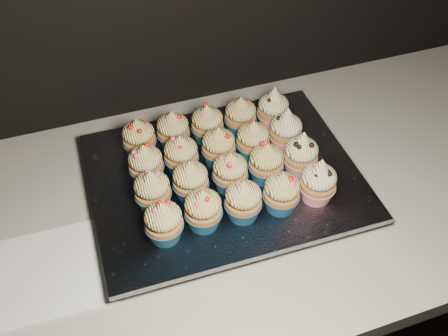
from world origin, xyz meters
name	(u,v)px	position (x,y,z in m)	size (l,w,h in m)	color
cabinet	(230,316)	(0.00, 1.70, 0.43)	(2.40, 0.60, 0.86)	black
worktop	(232,202)	(0.00, 1.70, 0.88)	(2.44, 0.64, 0.04)	beige
napkin	(56,271)	(-0.33, 1.64, 0.90)	(0.18, 0.18, 0.00)	white
baking_tray	(224,182)	(-0.01, 1.72, 0.91)	(0.45, 0.34, 0.02)	black
foil_lining	(224,176)	(-0.01, 1.72, 0.93)	(0.48, 0.38, 0.01)	silver
cupcake_0	(164,222)	(-0.14, 1.62, 0.97)	(0.06, 0.06, 0.08)	#1B5880
cupcake_1	(203,209)	(-0.08, 1.63, 0.97)	(0.06, 0.06, 0.08)	#1B5880
cupcake_2	(243,201)	(-0.01, 1.62, 0.97)	(0.06, 0.06, 0.08)	#1B5880
cupcake_3	(282,192)	(0.06, 1.62, 0.97)	(0.06, 0.06, 0.08)	#1B5880
cupcake_4	(318,182)	(0.13, 1.62, 0.97)	(0.06, 0.06, 0.10)	red
cupcake_5	(153,191)	(-0.15, 1.69, 0.97)	(0.06, 0.06, 0.08)	#1B5880
cupcake_6	(191,181)	(-0.08, 1.69, 0.97)	(0.06, 0.06, 0.08)	#1B5880
cupcake_7	(230,172)	(-0.01, 1.69, 0.97)	(0.06, 0.06, 0.08)	#1B5880
cupcake_8	(266,163)	(0.06, 1.69, 0.97)	(0.06, 0.06, 0.08)	#1B5880
cupcake_9	(301,155)	(0.13, 1.69, 0.97)	(0.06, 0.06, 0.10)	red
cupcake_10	(146,164)	(-0.14, 1.76, 0.97)	(0.06, 0.06, 0.08)	#1B5880
cupcake_11	(181,155)	(-0.08, 1.76, 0.97)	(0.06, 0.06, 0.08)	#1B5880
cupcake_12	(219,147)	(-0.01, 1.76, 0.97)	(0.06, 0.06, 0.08)	#1B5880
cupcake_13	(253,140)	(0.06, 1.75, 0.97)	(0.06, 0.06, 0.08)	#1B5880
cupcake_14	(286,131)	(0.13, 1.76, 0.97)	(0.06, 0.06, 0.10)	red
cupcake_15	(139,138)	(-0.14, 1.83, 0.97)	(0.06, 0.06, 0.08)	#1B5880
cupcake_16	(173,131)	(-0.07, 1.83, 0.97)	(0.06, 0.06, 0.08)	#1B5880
cupcake_17	(207,124)	(-0.01, 1.83, 0.97)	(0.06, 0.06, 0.08)	#1B5880
cupcake_18	(241,116)	(0.06, 1.83, 0.97)	(0.06, 0.06, 0.08)	#1B5880
cupcake_19	(273,109)	(0.13, 1.82, 0.97)	(0.06, 0.06, 0.10)	red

